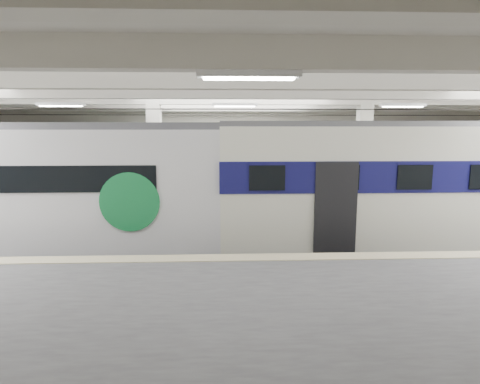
{
  "coord_description": "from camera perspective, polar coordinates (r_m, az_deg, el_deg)",
  "views": [
    {
      "loc": [
        -0.39,
        -12.35,
        4.13
      ],
      "look_at": [
        0.15,
        1.0,
        2.0
      ],
      "focal_mm": 30.0,
      "sensor_mm": 36.0,
      "label": 1
    }
  ],
  "objects": [
    {
      "name": "station_hall",
      "position": [
        10.65,
        -0.17,
        4.29
      ],
      "size": [
        36.0,
        24.0,
        5.75
      ],
      "color": "black",
      "rests_on": "ground"
    },
    {
      "name": "far_train",
      "position": [
        18.7,
        -18.53,
        2.66
      ],
      "size": [
        13.22,
        2.74,
        4.25
      ],
      "rotation": [
        0.0,
        0.0,
        0.0
      ],
      "color": "white",
      "rests_on": "ground"
    },
    {
      "name": "older_rer",
      "position": [
        14.0,
        24.6,
        0.62
      ],
      "size": [
        13.1,
        2.89,
        4.34
      ],
      "color": "white",
      "rests_on": "ground"
    },
    {
      "name": "modern_emu",
      "position": [
        13.4,
        -23.26,
        -0.34
      ],
      "size": [
        13.22,
        2.73,
        4.29
      ],
      "color": "white",
      "rests_on": "ground"
    }
  ]
}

